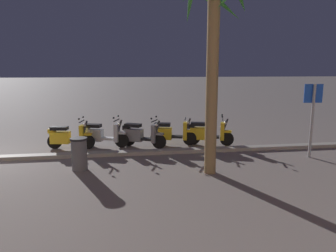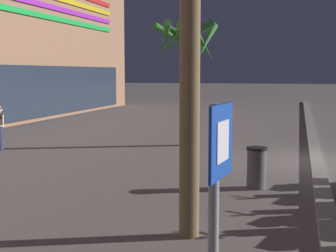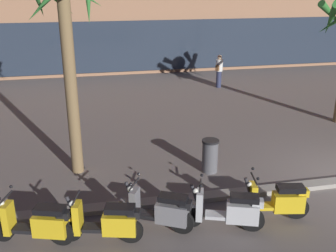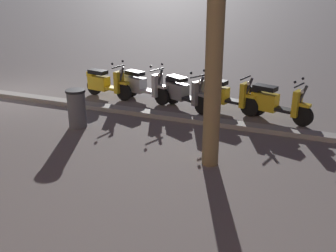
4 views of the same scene
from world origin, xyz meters
TOP-DOWN VIEW (x-y plane):
  - scooter_yellow_mid_centre at (-8.17, -1.04)m, footprint 1.74×0.80m
  - scooter_yellow_tail_end at (-6.80, -1.28)m, footprint 1.74×0.73m
  - scooter_grey_second_in_line at (-5.64, -1.09)m, footprint 1.60×0.95m
  - scooter_silver_mid_rear at (-4.21, -1.38)m, footprint 1.77×0.83m
  - scooter_yellow_gap_after_mid at (-3.02, -1.22)m, footprint 1.72×0.65m
  - crossing_sign at (-11.08, 1.11)m, footprint 0.60×0.15m
  - palm_tree_near_sign at (-7.40, 2.14)m, footprint 2.18×2.27m
  - litter_bin at (-3.76, 1.37)m, footprint 0.48×0.48m

SIDE VIEW (x-z plane):
  - scooter_yellow_gap_after_mid at x=-3.02m, z-range -0.14..1.04m
  - scooter_yellow_tail_end at x=-6.80m, z-range -0.07..0.97m
  - scooter_silver_mid_rear at x=-4.21m, z-range -0.13..1.04m
  - scooter_yellow_mid_centre at x=-8.17m, z-range -0.13..1.05m
  - scooter_grey_second_in_line at x=-5.64m, z-range -0.12..1.05m
  - litter_bin at x=-3.76m, z-range 0.01..0.96m
  - crossing_sign at x=-11.08m, z-range 0.30..2.70m
  - palm_tree_near_sign at x=-7.40m, z-range 1.40..6.96m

